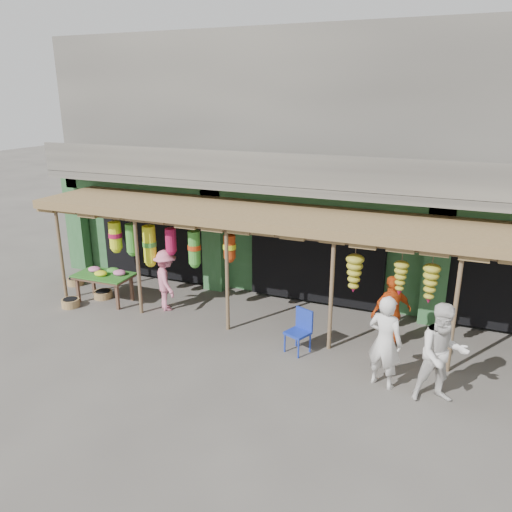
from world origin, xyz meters
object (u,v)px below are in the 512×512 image
at_px(blue_chair, 300,328).
at_px(person_front, 385,342).
at_px(flower_table, 105,276).
at_px(person_shopper, 166,280).
at_px(person_right, 442,354).
at_px(person_vendor, 391,312).

relative_size(blue_chair, person_front, 0.52).
distance_m(flower_table, blue_chair, 5.79).
relative_size(blue_chair, person_shopper, 0.60).
bearing_deg(person_front, person_shopper, 2.02).
xyz_separation_m(person_right, person_shopper, (-6.86, 1.63, -0.15)).
height_order(person_right, person_vendor, person_right).
height_order(blue_chair, person_front, person_front).
bearing_deg(person_right, person_shopper, 145.75).
distance_m(blue_chair, person_front, 2.06).
height_order(blue_chair, person_shopper, person_shopper).
bearing_deg(person_shopper, blue_chair, -147.18).
xyz_separation_m(flower_table, person_right, (8.68, -1.44, 0.21)).
bearing_deg(person_vendor, flower_table, -39.10).
relative_size(person_right, person_vendor, 1.13).
distance_m(flower_table, person_shopper, 1.83).
relative_size(person_front, person_vendor, 1.10).
xyz_separation_m(blue_chair, person_vendor, (1.79, 0.92, 0.31)).
bearing_deg(blue_chair, flower_table, -163.73).
bearing_deg(blue_chair, person_right, 6.56).
distance_m(person_front, person_right, 1.04).
bearing_deg(person_vendor, person_right, 81.61).
bearing_deg(flower_table, blue_chair, -7.22).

